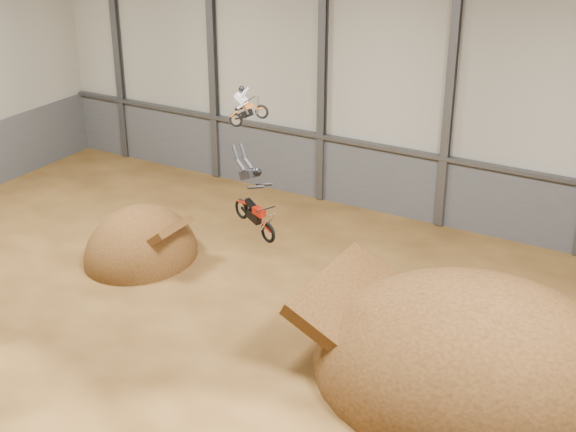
{
  "coord_description": "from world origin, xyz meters",
  "views": [
    {
      "loc": [
        14.79,
        -20.28,
        16.77
      ],
      "look_at": [
        0.87,
        4.0,
        4.16
      ],
      "focal_mm": 50.0,
      "sensor_mm": 36.0,
      "label": 1
    }
  ],
  "objects_px": {
    "takeoff_ramp": "(142,257)",
    "landing_ramp": "(475,377)",
    "fmx_rider_b": "(253,194)",
    "fmx_rider_a": "(251,103)"
  },
  "relations": [
    {
      "from": "fmx_rider_a",
      "to": "fmx_rider_b",
      "type": "distance_m",
      "value": 4.89
    },
    {
      "from": "takeoff_ramp",
      "to": "fmx_rider_a",
      "type": "relative_size",
      "value": 3.12
    },
    {
      "from": "landing_ramp",
      "to": "fmx_rider_b",
      "type": "xyz_separation_m",
      "value": [
        -8.14,
        -1.52,
        5.87
      ]
    },
    {
      "from": "landing_ramp",
      "to": "fmx_rider_a",
      "type": "bearing_deg",
      "value": 168.12
    },
    {
      "from": "takeoff_ramp",
      "to": "landing_ramp",
      "type": "height_order",
      "value": "landing_ramp"
    },
    {
      "from": "landing_ramp",
      "to": "fmx_rider_a",
      "type": "distance_m",
      "value": 13.36
    },
    {
      "from": "fmx_rider_b",
      "to": "takeoff_ramp",
      "type": "bearing_deg",
      "value": -177.44
    },
    {
      "from": "fmx_rider_a",
      "to": "fmx_rider_b",
      "type": "bearing_deg",
      "value": -64.53
    },
    {
      "from": "takeoff_ramp",
      "to": "fmx_rider_a",
      "type": "height_order",
      "value": "fmx_rider_a"
    },
    {
      "from": "takeoff_ramp",
      "to": "landing_ramp",
      "type": "distance_m",
      "value": 16.16
    }
  ]
}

